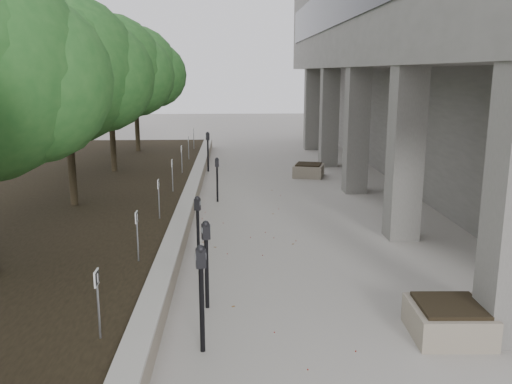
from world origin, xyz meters
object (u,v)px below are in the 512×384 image
object	(u,v)px
parking_meter_3	(198,230)
crabapple_tree_3	(67,101)
parking_meter_2	(207,265)
planter_front	(449,320)
crabapple_tree_5	(135,89)
parking_meter_5	(208,152)
parking_meter_1	(202,299)
crabapple_tree_4	(110,94)
planter_back	(309,170)
parking_meter_4	(217,180)

from	to	relation	value
parking_meter_3	crabapple_tree_3	bearing A→B (deg)	149.76
parking_meter_2	planter_front	size ratio (longest dim) A/B	1.37
crabapple_tree_3	parking_meter_2	distance (m)	7.26
crabapple_tree_3	crabapple_tree_5	bearing A→B (deg)	90.00
parking_meter_2	parking_meter_3	bearing A→B (deg)	78.65
crabapple_tree_3	parking_meter_5	distance (m)	8.02
crabapple_tree_5	parking_meter_1	xyz separation A→B (m)	(3.78, -17.18, -2.33)
crabapple_tree_5	parking_meter_2	xyz separation A→B (m)	(3.78, -15.73, -2.36)
crabapple_tree_3	parking_meter_3	world-z (taller)	crabapple_tree_3
crabapple_tree_3	planter_front	distance (m)	10.51
parking_meter_2	parking_meter_5	bearing A→B (deg)	73.85
planter_front	parking_meter_2	bearing A→B (deg)	162.52
crabapple_tree_4	parking_meter_2	distance (m)	11.62
crabapple_tree_4	crabapple_tree_5	bearing A→B (deg)	90.00
crabapple_tree_4	parking_meter_3	size ratio (longest dim) A/B	3.84
crabapple_tree_3	parking_meter_5	size ratio (longest dim) A/B	3.46
crabapple_tree_5	planter_back	distance (m)	8.76
crabapple_tree_5	parking_meter_1	world-z (taller)	crabapple_tree_5
crabapple_tree_3	crabapple_tree_5	distance (m)	10.00
parking_meter_2	planter_back	world-z (taller)	parking_meter_2
crabapple_tree_3	crabapple_tree_4	xyz separation A→B (m)	(0.00, 5.00, 0.00)
crabapple_tree_3	parking_meter_2	size ratio (longest dim) A/B	3.60
crabapple_tree_4	parking_meter_1	size ratio (longest dim) A/B	3.45
crabapple_tree_5	parking_meter_5	world-z (taller)	crabapple_tree_5
parking_meter_1	parking_meter_2	size ratio (longest dim) A/B	1.04
parking_meter_5	planter_front	size ratio (longest dim) A/B	1.42
crabapple_tree_5	parking_meter_5	size ratio (longest dim) A/B	3.46
parking_meter_1	planter_front	distance (m)	3.69
planter_front	crabapple_tree_5	bearing A→B (deg)	113.73
crabapple_tree_4	parking_meter_4	bearing A→B (deg)	-40.33
parking_meter_3	planter_back	bearing A→B (deg)	84.00
parking_meter_2	crabapple_tree_3	bearing A→B (deg)	104.87
planter_front	parking_meter_4	bearing A→B (deg)	112.88
parking_meter_3	planter_front	size ratio (longest dim) A/B	1.28
parking_meter_2	parking_meter_4	size ratio (longest dim) A/B	1.11
parking_meter_4	parking_meter_5	size ratio (longest dim) A/B	0.87
crabapple_tree_5	planter_back	world-z (taller)	crabapple_tree_5
parking_meter_2	planter_front	xyz separation A→B (m)	(3.64, -1.15, -0.50)
parking_meter_1	planter_back	world-z (taller)	parking_meter_1
parking_meter_3	parking_meter_1	bearing A→B (deg)	-70.57
crabapple_tree_5	parking_meter_4	size ratio (longest dim) A/B	3.99
parking_meter_5	planter_front	bearing A→B (deg)	-89.90
crabapple_tree_3	parking_meter_4	distance (m)	4.83
parking_meter_3	parking_meter_5	size ratio (longest dim) A/B	0.90
parking_meter_2	parking_meter_4	xyz separation A→B (m)	(-0.03, 7.54, -0.07)
parking_meter_2	parking_meter_1	bearing A→B (deg)	-108.55
parking_meter_2	crabapple_tree_5	bearing A→B (deg)	84.97
parking_meter_1	parking_meter_3	bearing A→B (deg)	84.01
planter_back	parking_meter_2	bearing A→B (deg)	-106.04
planter_front	planter_back	bearing A→B (deg)	91.62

